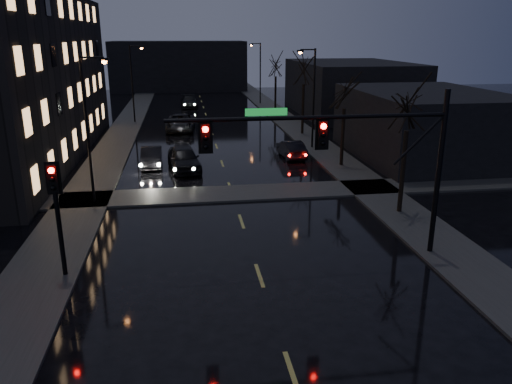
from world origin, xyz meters
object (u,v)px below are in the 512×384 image
object	(u,v)px
oncoming_car_c	(180,123)
lead_car	(291,149)
oncoming_car_a	(184,158)
oncoming_car_d	(189,102)
oncoming_car_b	(151,157)

from	to	relation	value
oncoming_car_c	lead_car	bearing A→B (deg)	-53.11
oncoming_car_c	lead_car	distance (m)	15.15
oncoming_car_a	oncoming_car_c	size ratio (longest dim) A/B	0.85
oncoming_car_d	oncoming_car_b	bearing A→B (deg)	-98.32
oncoming_car_a	oncoming_car_d	xyz separation A→B (m)	(0.96, 31.69, -0.09)
oncoming_car_b	oncoming_car_c	distance (m)	13.92
oncoming_car_b	oncoming_car_c	size ratio (longest dim) A/B	0.71
oncoming_car_a	oncoming_car_c	distance (m)	15.19
oncoming_car_d	oncoming_car_a	bearing A→B (deg)	-93.93
oncoming_car_a	oncoming_car_c	world-z (taller)	oncoming_car_a
lead_car	oncoming_car_a	bearing A→B (deg)	13.42
oncoming_car_a	oncoming_car_b	distance (m)	2.70
oncoming_car_b	oncoming_car_d	xyz separation A→B (m)	(3.25, 30.26, 0.07)
lead_car	oncoming_car_d	bearing A→B (deg)	-80.06
oncoming_car_c	oncoming_car_b	bearing A→B (deg)	-95.17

